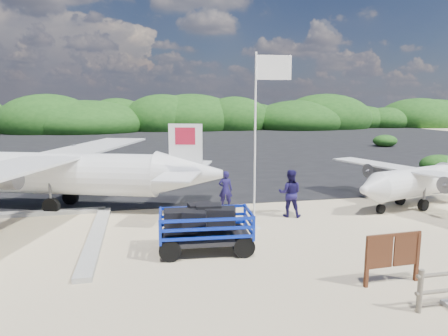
# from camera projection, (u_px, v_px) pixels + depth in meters

# --- Properties ---
(ground) EXTENTS (160.00, 160.00, 0.00)m
(ground) POSITION_uv_depth(u_px,v_px,m) (235.00, 244.00, 13.06)
(ground) COLOR beige
(asphalt_apron) EXTENTS (90.00, 50.00, 0.04)m
(asphalt_apron) POSITION_uv_depth(u_px,v_px,m) (169.00, 146.00, 42.03)
(asphalt_apron) COLOR #B2B2B2
(asphalt_apron) RESTS_ON ground
(vegetation_band) EXTENTS (124.00, 8.00, 4.40)m
(vegetation_band) POSITION_uv_depth(u_px,v_px,m) (159.00, 130.00, 66.18)
(vegetation_band) COLOR #B2B2B2
(vegetation_band) RESTS_ON ground
(baggage_cart) EXTENTS (3.17, 1.95, 1.53)m
(baggage_cart) POSITION_uv_depth(u_px,v_px,m) (206.00, 252.00, 12.42)
(baggage_cart) COLOR #0C27B8
(baggage_cart) RESTS_ON ground
(flagpole) EXTENTS (1.31, 0.66, 6.32)m
(flagpole) POSITION_uv_depth(u_px,v_px,m) (254.00, 228.00, 14.77)
(flagpole) COLOR white
(flagpole) RESTS_ON ground
(signboard) EXTENTS (1.68, 0.24, 1.38)m
(signboard) POSITION_uv_depth(u_px,v_px,m) (391.00, 284.00, 10.22)
(signboard) COLOR #542C18
(signboard) RESTS_ON ground
(crew_a) EXTENTS (0.67, 0.50, 1.65)m
(crew_a) POSITION_uv_depth(u_px,v_px,m) (225.00, 190.00, 17.40)
(crew_a) COLOR #181348
(crew_a) RESTS_ON ground
(crew_b) EXTENTS (1.14, 1.02, 1.93)m
(crew_b) POSITION_uv_depth(u_px,v_px,m) (290.00, 193.00, 16.09)
(crew_b) COLOR #181348
(crew_b) RESTS_ON ground
(aircraft_large) EXTENTS (20.08, 20.08, 4.75)m
(aircraft_large) POSITION_uv_depth(u_px,v_px,m) (328.00, 152.00, 37.18)
(aircraft_large) COLOR #B2B2B2
(aircraft_large) RESTS_ON ground
(aircraft_small) EXTENTS (8.84, 8.84, 2.54)m
(aircraft_small) POSITION_uv_depth(u_px,v_px,m) (119.00, 147.00, 40.84)
(aircraft_small) COLOR #B2B2B2
(aircraft_small) RESTS_ON ground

